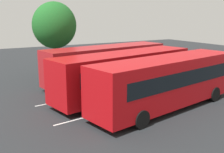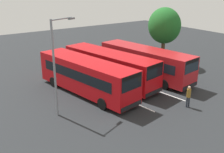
# 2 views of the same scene
# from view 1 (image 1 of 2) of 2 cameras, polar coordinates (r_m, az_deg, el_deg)

# --- Properties ---
(ground_plane) EXTENTS (66.92, 66.92, 0.00)m
(ground_plane) POSITION_cam_1_polar(r_m,az_deg,el_deg) (19.75, 3.98, -3.83)
(ground_plane) COLOR #232628
(bus_far_left) EXTENTS (11.13, 4.35, 3.12)m
(bus_far_left) POSITION_cam_1_polar(r_m,az_deg,el_deg) (16.91, 11.57, -0.86)
(bus_far_left) COLOR #B70C11
(bus_far_left) RESTS_ON ground
(bus_center_left) EXTENTS (11.14, 4.43, 3.12)m
(bus_center_left) POSITION_cam_1_polar(r_m,az_deg,el_deg) (18.83, 2.80, 0.78)
(bus_center_left) COLOR #B70C11
(bus_center_left) RESTS_ON ground
(bus_center_right) EXTENTS (11.11, 4.06, 3.12)m
(bus_center_right) POSITION_cam_1_polar(r_m,az_deg,el_deg) (22.54, -1.03, 2.79)
(bus_center_right) COLOR #AD191E
(bus_center_right) RESTS_ON ground
(pedestrian) EXTENTS (0.45, 0.45, 1.83)m
(pedestrian) POSITION_cam_1_polar(r_m,az_deg,el_deg) (25.63, 15.72, 2.08)
(pedestrian) COLOR #232833
(pedestrian) RESTS_ON ground
(depot_tree) EXTENTS (4.04, 3.63, 6.81)m
(depot_tree) POSITION_cam_1_polar(r_m,az_deg,el_deg) (25.88, -11.92, 10.37)
(depot_tree) COLOR #4C3823
(depot_tree) RESTS_ON ground
(lane_stripe_outer_left) EXTENTS (13.32, 1.84, 0.01)m
(lane_stripe_outer_left) POSITION_cam_1_polar(r_m,az_deg,el_deg) (18.37, 7.10, -5.17)
(lane_stripe_outer_left) COLOR silver
(lane_stripe_outer_left) RESTS_ON ground
(lane_stripe_inner_left) EXTENTS (13.32, 1.84, 0.01)m
(lane_stripe_inner_left) POSITION_cam_1_polar(r_m,az_deg,el_deg) (21.19, 1.28, -2.63)
(lane_stripe_inner_left) COLOR silver
(lane_stripe_inner_left) RESTS_ON ground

